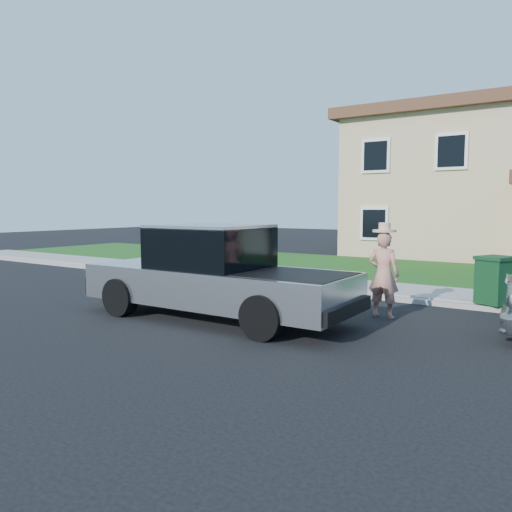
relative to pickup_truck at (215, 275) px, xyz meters
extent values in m
plane|color=black|center=(0.53, 1.07, -0.91)|extent=(80.00, 80.00, 0.00)
cube|color=gray|center=(1.53, 3.97, -0.85)|extent=(40.00, 0.20, 0.12)
cube|color=gray|center=(1.53, 5.07, -0.84)|extent=(40.00, 2.00, 0.15)
cube|color=#184513|center=(1.53, 9.57, -0.86)|extent=(40.00, 7.00, 0.10)
cube|color=tan|center=(0.53, 18.07, 2.29)|extent=(8.00, 9.00, 6.40)
cube|color=#4C2D1E|center=(0.53, 18.07, 5.69)|extent=(8.80, 9.80, 0.50)
cube|color=white|center=(-1.67, 13.52, 3.69)|extent=(1.30, 0.10, 1.50)
cube|color=white|center=(1.53, 13.52, 3.69)|extent=(1.30, 0.10, 1.50)
cube|color=black|center=(-1.67, 13.52, 0.69)|extent=(1.30, 0.10, 1.50)
cylinder|color=black|center=(-1.84, -0.95, -0.51)|extent=(0.81, 0.31, 0.81)
cylinder|color=black|center=(-1.86, 0.91, -0.51)|extent=(0.81, 0.31, 0.81)
cylinder|color=black|center=(1.76, -0.91, -0.51)|extent=(0.81, 0.31, 0.81)
cylinder|color=black|center=(1.74, 0.95, -0.51)|extent=(0.81, 0.31, 0.81)
cube|color=#B5B6BC|center=(0.03, 0.00, -0.21)|extent=(5.80, 2.09, 0.73)
cube|color=black|center=(-0.12, 0.00, 0.56)|extent=(2.15, 1.91, 0.86)
cube|color=#B5B6BC|center=(-0.12, 0.00, 1.00)|extent=(2.15, 1.91, 0.08)
cube|color=black|center=(1.95, 0.02, 0.13)|extent=(1.84, 1.74, 0.06)
cube|color=black|center=(-2.89, -0.03, -0.35)|extent=(0.14, 1.93, 0.41)
cube|color=black|center=(2.95, 0.03, -0.41)|extent=(0.14, 1.93, 0.25)
cube|color=black|center=(-0.95, 1.09, 0.46)|extent=(0.12, 0.22, 0.18)
imported|color=tan|center=(2.86, 2.05, -0.01)|extent=(0.67, 0.44, 1.81)
cylinder|color=#D6A889|center=(2.86, 2.05, 0.93)|extent=(0.48, 0.48, 0.05)
cylinder|color=#D6A889|center=(2.86, 2.05, 1.00)|extent=(0.24, 0.24, 0.17)
cube|color=#0E3418|center=(4.70, 4.17, -0.27)|extent=(0.83, 0.88, 0.99)
cube|color=#0E3418|center=(4.70, 4.17, 0.27)|extent=(0.91, 0.96, 0.08)
camera|label=1|loc=(6.43, -8.05, 1.39)|focal=35.00mm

